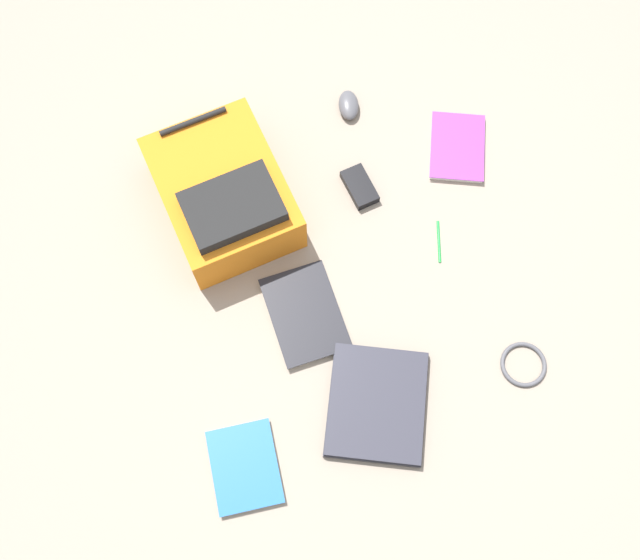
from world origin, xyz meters
The scene contains 10 objects.
ground_plane centered at (0.00, 0.00, 0.00)m, with size 4.00×4.00×0.00m, color gray.
backpack centered at (-0.29, 0.29, 0.09)m, with size 0.45×0.52×0.20m.
laptop centered at (0.06, -0.35, 0.02)m, with size 0.33×0.36×0.03m.
book_blue centered at (-0.10, -0.08, 0.01)m, with size 0.24×0.31×0.02m.
book_red centered at (-0.31, -0.47, 0.01)m, with size 0.19×0.24×0.02m.
book_manual centered at (0.43, 0.39, 0.01)m, with size 0.21×0.26×0.02m.
computer_mouse centered at (0.12, 0.58, 0.02)m, with size 0.06×0.10×0.04m, color #4C4C51.
cable_coil centered at (0.48, -0.30, 0.01)m, with size 0.13×0.13×0.01m, color #4C4C51.
power_brick centered at (0.11, 0.30, 0.01)m, with size 0.07×0.13×0.03m, color black.
pen_black centered at (0.32, 0.10, 0.00)m, with size 0.01×0.01×0.13m, color #198C33.
Camera 1 is at (-0.14, -0.72, 2.10)m, focal length 43.48 mm.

